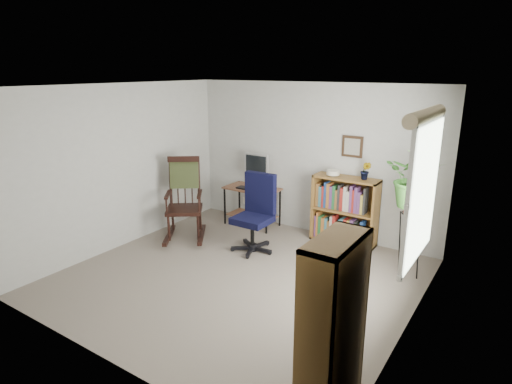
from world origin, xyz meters
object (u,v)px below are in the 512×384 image
Objects in this scene: low_bookshelf at (345,211)px; tall_bookshelf at (332,334)px; desk at (252,206)px; rocking_chair at (184,199)px; office_chair at (252,214)px.

tall_bookshelf is at bearing -69.47° from low_bookshelf.
low_bookshelf is at bearing 110.53° from tall_bookshelf.
low_bookshelf is (1.61, 0.12, 0.19)m from desk.
rocking_chair is 2.48m from low_bookshelf.
rocking_chair is at bearing 147.97° from tall_bookshelf.
office_chair is 1.11× the size of low_bookshelf.
office_chair reaches higher than low_bookshelf.
tall_bookshelf is (1.25, -3.33, 0.23)m from low_bookshelf.
low_bookshelf reaches higher than desk.
office_chair is 3.22m from tall_bookshelf.
office_chair is 0.77× the size of tall_bookshelf.
low_bookshelf is (2.17, 1.19, -0.13)m from rocking_chair.
low_bookshelf is at bearing 43.52° from office_chair.
low_bookshelf is at bearing 4.26° from desk.
low_bookshelf is at bearing -8.00° from rocking_chair.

